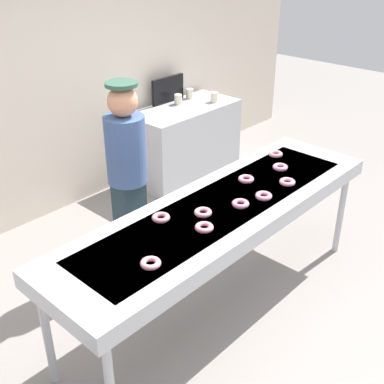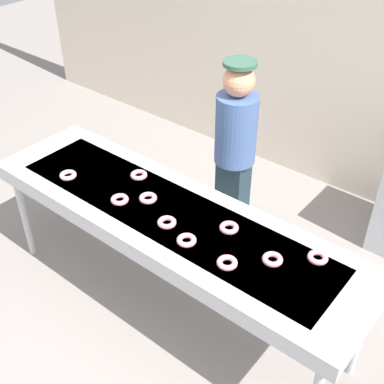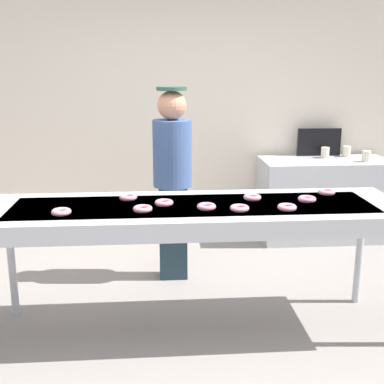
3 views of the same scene
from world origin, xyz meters
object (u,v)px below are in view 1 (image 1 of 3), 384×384
(strawberry_donut_5, at_px, (287,182))
(strawberry_donut_7, at_px, (151,263))
(strawberry_donut_2, at_px, (276,154))
(paper_cup_2, at_px, (178,99))
(strawberry_donut_8, at_px, (246,179))
(fryer_conveyor, at_px, (222,213))
(strawberry_donut_1, at_px, (161,218))
(menu_display, at_px, (168,90))
(worker_baker, at_px, (127,169))
(paper_cup_0, at_px, (214,97))
(strawberry_donut_4, at_px, (264,196))
(strawberry_donut_9, at_px, (280,167))
(prep_counter, at_px, (185,141))
(strawberry_donut_6, at_px, (204,227))
(paper_cup_1, at_px, (190,93))
(strawberry_donut_0, at_px, (203,212))
(strawberry_donut_3, at_px, (240,204))

(strawberry_donut_5, height_order, strawberry_donut_7, same)
(strawberry_donut_2, distance_m, paper_cup_2, 1.87)
(strawberry_donut_8, bearing_deg, strawberry_donut_7, -168.36)
(fryer_conveyor, relative_size, strawberry_donut_8, 22.88)
(strawberry_donut_2, relative_size, strawberry_donut_7, 1.00)
(strawberry_donut_7, bearing_deg, strawberry_donut_2, 11.43)
(strawberry_donut_1, distance_m, menu_display, 2.80)
(strawberry_donut_7, bearing_deg, worker_baker, 55.49)
(paper_cup_0, bearing_deg, strawberry_donut_4, -131.18)
(strawberry_donut_9, bearing_deg, strawberry_donut_7, -173.44)
(strawberry_donut_2, relative_size, strawberry_donut_8, 1.00)
(strawberry_donut_7, bearing_deg, prep_counter, 39.97)
(strawberry_donut_4, distance_m, strawberry_donut_5, 0.31)
(strawberry_donut_7, relative_size, strawberry_donut_9, 1.00)
(fryer_conveyor, xyz_separation_m, strawberry_donut_1, (-0.44, 0.17, 0.08))
(strawberry_donut_6, distance_m, paper_cup_1, 3.08)
(strawberry_donut_0, bearing_deg, menu_display, 50.32)
(strawberry_donut_8, height_order, paper_cup_1, paper_cup_1)
(strawberry_donut_0, bearing_deg, fryer_conveyor, -2.23)
(strawberry_donut_5, bearing_deg, paper_cup_1, 60.45)
(strawberry_donut_0, xyz_separation_m, strawberry_donut_1, (-0.25, 0.16, 0.00))
(strawberry_donut_6, distance_m, prep_counter, 2.79)
(strawberry_donut_0, xyz_separation_m, strawberry_donut_5, (0.79, -0.17, 0.00))
(strawberry_donut_1, relative_size, strawberry_donut_6, 1.00)
(strawberry_donut_1, height_order, strawberry_donut_9, same)
(strawberry_donut_6, relative_size, paper_cup_0, 1.08)
(fryer_conveyor, height_order, prep_counter, fryer_conveyor)
(strawberry_donut_2, distance_m, strawberry_donut_6, 1.37)
(paper_cup_0, xyz_separation_m, paper_cup_1, (-0.09, 0.32, 0.00))
(strawberry_donut_2, bearing_deg, strawberry_donut_7, -168.57)
(strawberry_donut_3, relative_size, strawberry_donut_4, 1.00)
(strawberry_donut_0, bearing_deg, strawberry_donut_6, -135.96)
(paper_cup_0, bearing_deg, worker_baker, -158.34)
(strawberry_donut_8, relative_size, strawberry_donut_9, 1.00)
(strawberry_donut_9, distance_m, prep_counter, 2.05)
(fryer_conveyor, bearing_deg, strawberry_donut_3, -53.97)
(strawberry_donut_5, bearing_deg, paper_cup_0, 54.64)
(strawberry_donut_2, relative_size, paper_cup_1, 1.08)
(strawberry_donut_2, relative_size, worker_baker, 0.07)
(strawberry_donut_5, distance_m, strawberry_donut_8, 0.32)
(fryer_conveyor, bearing_deg, strawberry_donut_2, 12.15)
(strawberry_donut_3, bearing_deg, strawberry_donut_6, -177.21)
(strawberry_donut_2, distance_m, strawberry_donut_9, 0.27)
(strawberry_donut_1, bearing_deg, strawberry_donut_6, -70.32)
(fryer_conveyor, xyz_separation_m, menu_display, (1.56, 2.12, 0.16))
(strawberry_donut_6, distance_m, strawberry_donut_9, 1.13)
(paper_cup_1, height_order, menu_display, menu_display)
(strawberry_donut_2, height_order, worker_baker, worker_baker)
(strawberry_donut_9, bearing_deg, prep_counter, 67.11)
(strawberry_donut_1, bearing_deg, paper_cup_1, 39.29)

